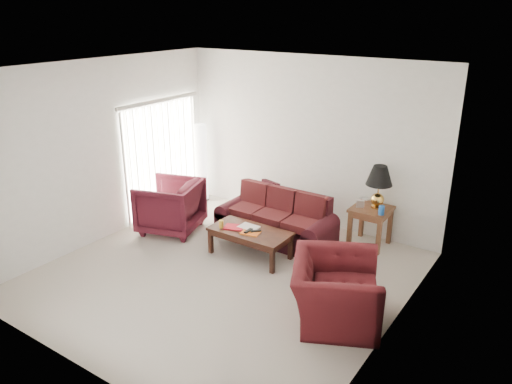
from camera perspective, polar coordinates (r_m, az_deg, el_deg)
floor at (r=7.54m, az=-3.67°, el=-9.38°), size 5.00×5.00×0.00m
blinds at (r=9.52m, az=-10.63°, el=3.81°), size 0.10×2.00×2.16m
sofa at (r=8.43m, az=2.24°, el=-2.89°), size 2.08×1.04×0.82m
throw_pillow at (r=8.91m, az=1.53°, el=0.08°), size 0.40×0.26×0.39m
end_table at (r=8.47m, az=12.90°, el=-3.87°), size 0.62×0.62×0.67m
table_lamp at (r=8.26m, az=13.84°, el=0.57°), size 0.43×0.43×0.71m
clock at (r=8.30m, az=11.83°, el=-1.33°), size 0.13×0.09×0.13m
blue_canister at (r=8.09m, az=14.15°, el=-2.04°), size 0.11×0.11×0.15m
picture_frame at (r=8.48m, az=12.40°, el=-0.75°), size 0.16×0.19×0.06m
floor_lamp at (r=10.11m, az=-6.25°, el=3.38°), size 0.34×0.34×1.60m
armchair_left at (r=8.88m, az=-9.79°, el=-1.61°), size 1.26×1.24×0.92m
armchair_right at (r=6.46m, az=9.06°, el=-11.06°), size 1.50×1.57×0.80m
coffee_table at (r=7.95m, az=-0.68°, el=-5.86°), size 1.34×0.78×0.45m
magazine_red at (r=7.95m, az=-2.52°, el=-4.04°), size 0.37×0.32×0.02m
magazine_white at (r=7.95m, az=-0.85°, el=-4.02°), size 0.31×0.24×0.02m
magazine_orange at (r=7.75m, az=-0.63°, el=-4.67°), size 0.32×0.26×0.02m
remote_a at (r=7.77m, az=-0.89°, el=-4.44°), size 0.05×0.18×0.02m
remote_b at (r=7.77m, az=-0.03°, el=-4.47°), size 0.14×0.15×0.02m
yellow_glass at (r=7.94m, az=-4.00°, el=-3.67°), size 0.08×0.08×0.12m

